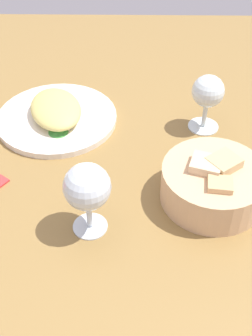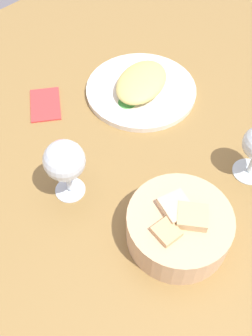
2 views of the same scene
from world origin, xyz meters
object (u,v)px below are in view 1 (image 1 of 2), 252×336
Objects in this scene: plate at (57,118)px; wine_glass_far at (208,94)px; bread_basket at (213,183)px; wine_glass_near at (87,189)px.

plate is 2.10× the size of wine_glass_far.
wine_glass_near is at bearing -71.44° from bread_basket.
bread_basket reaches higher than plate.
bread_basket is 23.90cm from wine_glass_near.
bread_basket is at bearing 108.56° from wine_glass_near.
wine_glass_near is at bearing 17.43° from plate.
bread_basket is 1.48× the size of wine_glass_far.
bread_basket is at bearing 53.17° from plate.
wine_glass_near reaches higher than plate.
wine_glass_near is (31.23, 9.80, 8.75)cm from plate.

